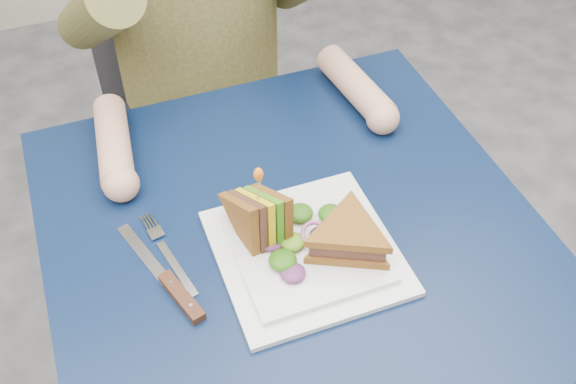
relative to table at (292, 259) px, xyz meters
name	(u,v)px	position (x,y,z in m)	size (l,w,h in m)	color
table	(292,259)	(0.00, 0.00, 0.00)	(0.75, 0.75, 0.73)	black
chair	(195,87)	(0.00, 0.65, -0.11)	(0.42, 0.40, 0.93)	#47474C
plate	(306,251)	(0.00, -0.06, 0.09)	(0.26, 0.26, 0.02)	white
sandwich_flat	(348,237)	(0.05, -0.08, 0.12)	(0.19, 0.19, 0.05)	brown
sandwich_upright	(260,219)	(-0.06, -0.01, 0.13)	(0.09, 0.15, 0.15)	brown
fork	(169,255)	(-0.19, 0.01, 0.08)	(0.05, 0.18, 0.01)	silver
knife	(174,288)	(-0.20, -0.05, 0.09)	(0.09, 0.22, 0.02)	silver
toothpick	(259,189)	(-0.06, -0.01, 0.20)	(0.00, 0.00, 0.06)	tan
toothpick_frill	(258,174)	(-0.06, -0.01, 0.23)	(0.01, 0.01, 0.02)	orange
lettuce_spill	(307,236)	(0.00, -0.05, 0.11)	(0.15, 0.13, 0.02)	#337A14
onion_ring	(315,234)	(0.01, -0.05, 0.11)	(0.04, 0.04, 0.01)	#9E4C7A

